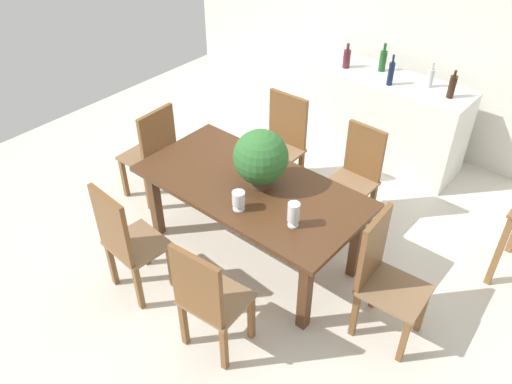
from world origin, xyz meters
TOP-DOWN VIEW (x-y plane):
  - ground_plane at (0.00, 0.00)m, footprint 7.04×7.04m
  - back_wall at (0.00, 2.60)m, footprint 6.40×0.10m
  - dining_table at (0.00, -0.14)m, footprint 1.94×0.98m
  - chair_near_left at (-0.44, -1.12)m, footprint 0.48×0.43m
  - chair_far_left at (-0.44, 0.86)m, footprint 0.49×0.44m
  - chair_foot_end at (1.26, -0.14)m, footprint 0.49×0.45m
  - chair_near_right at (0.45, -1.12)m, footprint 0.49×0.44m
  - chair_far_right at (0.44, 0.85)m, footprint 0.42×0.44m
  - chair_head_end at (-1.27, -0.13)m, footprint 0.45×0.48m
  - flower_centerpiece at (0.07, -0.09)m, footprint 0.45×0.45m
  - crystal_vase_left at (0.13, -0.44)m, footprint 0.10×0.10m
  - crystal_vase_center_near at (0.57, -0.32)m, footprint 0.09×0.09m
  - wine_glass at (-0.17, 0.18)m, footprint 0.06×0.06m
  - kitchen_counter at (0.01, 2.03)m, footprint 1.88×0.58m
  - wine_bottle_dark at (-0.09, 2.13)m, footprint 0.07×0.07m
  - wine_bottle_clear at (0.47, 2.09)m, footprint 0.06×0.06m
  - wine_bottle_amber at (-0.43, 1.95)m, footprint 0.08×0.08m
  - wine_bottle_tall at (0.14, 1.88)m, footprint 0.06×0.06m
  - wine_bottle_green at (0.73, 2.01)m, footprint 0.07×0.07m

SIDE VIEW (x-z plane):
  - ground_plane at x=0.00m, z-range 0.00..0.00m
  - kitchen_counter at x=0.01m, z-range 0.00..0.97m
  - chair_far_right at x=0.44m, z-range 0.05..1.05m
  - chair_head_end at x=-1.27m, z-range 0.05..1.08m
  - chair_near_right at x=0.45m, z-range 0.06..1.08m
  - chair_far_left at x=-0.44m, z-range 0.06..1.08m
  - chair_foot_end at x=1.26m, z-range 0.04..1.10m
  - chair_near_left at x=-0.44m, z-range 0.05..1.11m
  - dining_table at x=0.00m, z-range 0.28..1.05m
  - crystal_vase_left at x=0.13m, z-range 0.78..0.94m
  - wine_glass at x=-0.17m, z-range 0.80..0.95m
  - crystal_vase_center_near at x=0.57m, z-range 0.78..0.99m
  - flower_centerpiece at x=0.07m, z-range 0.78..1.29m
  - wine_bottle_clear at x=0.47m, z-range 0.94..1.20m
  - wine_bottle_amber at x=-0.43m, z-range 0.94..1.21m
  - wine_bottle_green at x=0.73m, z-range 0.94..1.22m
  - wine_bottle_dark at x=-0.09m, z-range 0.93..1.24m
  - wine_bottle_tall at x=0.14m, z-range 0.93..1.25m
  - back_wall at x=0.00m, z-range 0.00..2.60m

